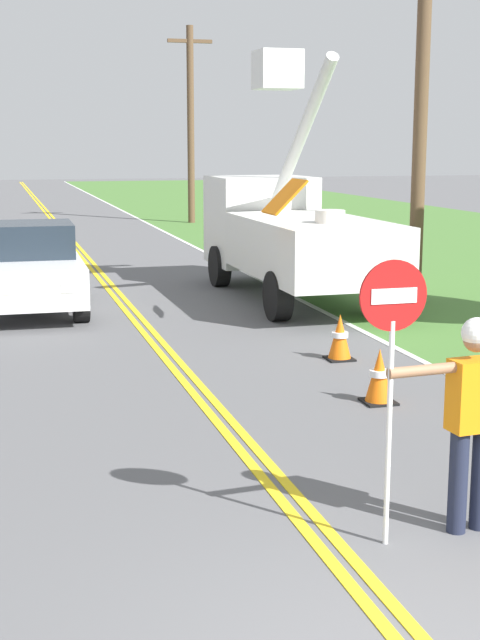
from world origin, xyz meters
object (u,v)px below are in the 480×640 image
(traffic_cone_lead, at_px, (379,377))
(traffic_cone_mid, at_px, (340,338))
(utility_bucket_truck, at_px, (287,230))
(utility_pole_near, at_px, (421,96))
(flagger_worker, at_px, (472,411))
(oncoming_sedan_nearest, at_px, (31,269))
(utility_pole_mid, at_px, (191,121))
(stop_sign_paddle, at_px, (392,339))

(traffic_cone_lead, relative_size, traffic_cone_mid, 1.00)
(utility_bucket_truck, bearing_deg, utility_pole_near, -29.69)
(traffic_cone_lead, bearing_deg, utility_bucket_truck, 79.99)
(flagger_worker, relative_size, utility_bucket_truck, 0.27)
(oncoming_sedan_nearest, height_order, traffic_cone_lead, oncoming_sedan_nearest)
(oncoming_sedan_nearest, distance_m, traffic_cone_lead, 8.59)
(utility_bucket_truck, xyz_separation_m, utility_pole_mid, (1.93, 18.40, 2.67))
(flagger_worker, relative_size, traffic_cone_lead, 2.61)
(traffic_cone_mid, bearing_deg, traffic_cone_lead, -99.32)
(oncoming_sedan_nearest, relative_size, traffic_cone_mid, 5.90)
(utility_bucket_truck, relative_size, utility_pole_near, 0.86)
(traffic_cone_lead, bearing_deg, utility_pole_near, 60.82)
(utility_bucket_truck, bearing_deg, utility_pole_mid, 84.01)
(utility_bucket_truck, relative_size, traffic_cone_lead, 9.75)
(flagger_worker, relative_size, utility_pole_mid, 0.23)
(utility_pole_mid, bearing_deg, stop_sign_paddle, -99.32)
(flagger_worker, distance_m, traffic_cone_mid, 6.19)
(utility_pole_near, distance_m, traffic_cone_mid, 6.72)
(utility_pole_mid, bearing_deg, flagger_worker, -97.91)
(utility_bucket_truck, bearing_deg, traffic_cone_lead, -100.01)
(oncoming_sedan_nearest, bearing_deg, flagger_worker, -75.00)
(stop_sign_paddle, distance_m, traffic_cone_lead, 4.34)
(utility_bucket_truck, bearing_deg, stop_sign_paddle, -104.37)
(utility_pole_mid, bearing_deg, traffic_cone_lead, -97.22)
(flagger_worker, distance_m, utility_bucket_truck, 11.99)
(oncoming_sedan_nearest, xyz_separation_m, traffic_cone_mid, (4.27, -5.33, -0.50))
(traffic_cone_lead, bearing_deg, utility_pole_mid, 82.78)
(stop_sign_paddle, bearing_deg, traffic_cone_lead, 66.96)
(flagger_worker, relative_size, traffic_cone_mid, 2.61)
(stop_sign_paddle, bearing_deg, oncoming_sedan_nearest, 101.27)
(traffic_cone_lead, height_order, traffic_cone_mid, same)
(stop_sign_paddle, relative_size, utility_bucket_truck, 0.34)
(stop_sign_paddle, bearing_deg, utility_bucket_truck, 75.63)
(flagger_worker, bearing_deg, oncoming_sedan_nearest, 105.00)
(flagger_worker, relative_size, stop_sign_paddle, 0.78)
(utility_pole_near, xyz_separation_m, traffic_cone_mid, (-3.37, -4.41, -3.79))
(flagger_worker, bearing_deg, utility_pole_mid, 82.09)
(flagger_worker, height_order, traffic_cone_lead, flagger_worker)
(utility_pole_mid, bearing_deg, utility_bucket_truck, -95.99)
(utility_pole_near, relative_size, traffic_cone_mid, 11.28)
(stop_sign_paddle, distance_m, utility_pole_near, 12.04)
(flagger_worker, height_order, stop_sign_paddle, stop_sign_paddle)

